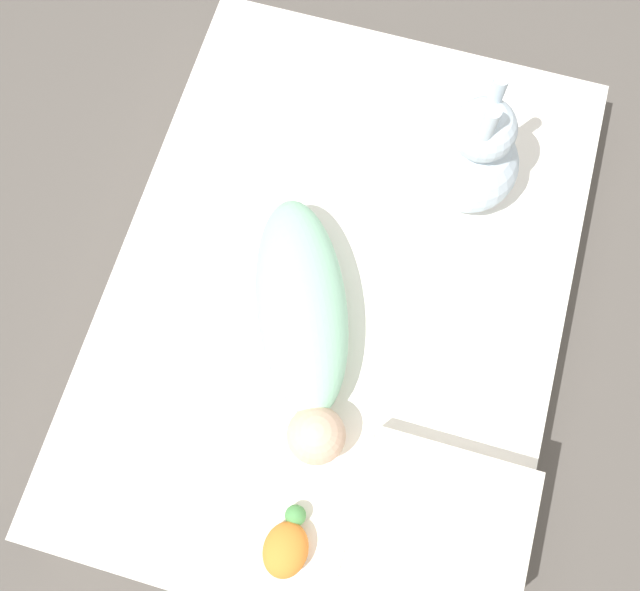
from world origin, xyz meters
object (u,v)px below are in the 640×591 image
object	(u,v)px
bunny_plush	(473,158)
swaddled_baby	(303,319)
pillow	(441,525)
turtle_plush	(287,546)

from	to	relation	value
bunny_plush	swaddled_baby	bearing A→B (deg)	149.04
pillow	bunny_plush	xyz separation A→B (m)	(0.78, 0.12, 0.10)
swaddled_baby	turtle_plush	distance (m)	0.47
swaddled_baby	pillow	size ratio (longest dim) A/B	1.69
bunny_plush	pillow	bearing A→B (deg)	-171.09
swaddled_baby	turtle_plush	xyz separation A→B (m)	(-0.46, -0.10, -0.04)
swaddled_baby	bunny_plush	world-z (taller)	bunny_plush
pillow	bunny_plush	distance (m)	0.80
swaddled_baby	bunny_plush	size ratio (longest dim) A/B	1.52
bunny_plush	turtle_plush	distance (m)	0.93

